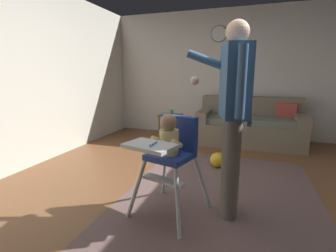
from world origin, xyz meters
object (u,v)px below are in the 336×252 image
Objects in this scene: high_chair at (170,146)px; toy_ball at (218,160)px; couch at (250,126)px; wall_clock at (219,34)px; sippy_cup at (172,112)px; side_table at (171,122)px; adult_standing at (233,111)px.

high_chair reaches higher than toy_ball.
wall_clock reaches higher than couch.
couch is 1.49m from sippy_cup.
couch is at bearing 11.99° from sippy_cup.
wall_clock reaches higher than high_chair.
sippy_cup reaches higher than side_table.
side_table is at bearing 180.00° from sippy_cup.
couch is 2.83m from high_chair.
wall_clock is (-0.54, 3.07, 1.10)m from adult_standing.
adult_standing is (0.51, 0.13, 0.32)m from high_chair.
sippy_cup is at bearing -133.34° from wall_clock.
adult_standing is (-0.16, -2.60, 0.64)m from couch.
wall_clock is at bearing -124.34° from couch.
toy_ball is at bearing -46.70° from side_table.
high_chair is (-0.67, -2.73, 0.32)m from couch.
adult_standing is at bearing -60.49° from side_table.
adult_standing reaches higher than couch.
couch is 3.60× the size of side_table.
wall_clock reaches higher than side_table.
high_chair is at bearing -72.12° from side_table.
high_chair reaches higher than side_table.
sippy_cup is at bearing 132.79° from toy_ball.
toy_ball is at bearing -81.00° from wall_clock.
adult_standing is 7.99× the size of toy_ball.
high_chair is 4.45× the size of toy_ball.
sippy_cup is (0.02, 0.00, 0.19)m from side_table.
wall_clock is (0.74, 0.78, 1.50)m from sippy_cup.
sippy_cup is 0.31× the size of wall_clock.
adult_standing is 3.27× the size of side_table.
high_chair is 2.56m from side_table.
couch reaches higher than toy_ball.
side_table is at bearing -78.16° from couch.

